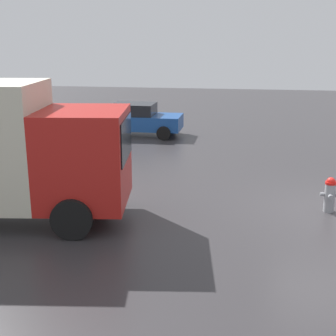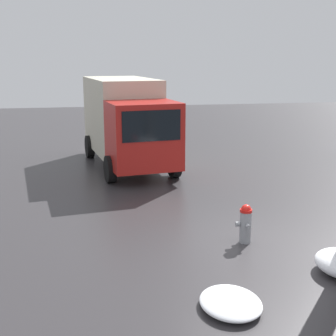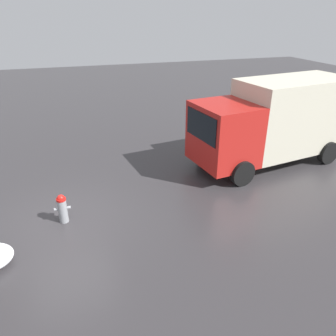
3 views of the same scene
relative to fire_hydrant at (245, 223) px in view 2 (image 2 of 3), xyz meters
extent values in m
plane|color=#333033|center=(0.00, 0.00, -0.46)|extent=(60.00, 60.00, 0.00)
cylinder|color=gray|center=(0.00, 0.00, -0.10)|extent=(0.26, 0.26, 0.71)
cylinder|color=red|center=(0.00, 0.00, 0.29)|extent=(0.27, 0.27, 0.06)
sphere|color=red|center=(0.00, 0.00, 0.32)|extent=(0.22, 0.22, 0.22)
cylinder|color=gray|center=(0.01, 0.18, -0.01)|extent=(0.12, 0.10, 0.11)
cylinder|color=gray|center=(-0.18, 0.00, -0.01)|extent=(0.10, 0.09, 0.09)
cylinder|color=gray|center=(0.18, -0.01, -0.01)|extent=(0.10, 0.09, 0.09)
cube|color=red|center=(5.75, 1.49, 1.08)|extent=(2.21, 2.47, 2.17)
cube|color=black|center=(4.79, 1.36, 1.52)|extent=(0.28, 1.85, 0.96)
cube|color=beige|center=(8.90, 1.92, 1.39)|extent=(4.70, 2.81, 2.79)
cylinder|color=black|center=(6.00, 0.40, -0.01)|extent=(0.93, 0.40, 0.90)
cylinder|color=black|center=(5.70, 2.60, -0.01)|extent=(0.93, 0.40, 0.90)
cylinder|color=black|center=(10.16, 0.97, -0.01)|extent=(0.93, 0.40, 0.90)
cylinder|color=black|center=(9.85, 3.18, -0.01)|extent=(0.93, 0.40, 0.90)
ellipsoid|color=white|center=(-2.62, 1.18, -0.36)|extent=(1.22, 1.02, 0.19)
camera|label=1|loc=(2.15, 11.46, 3.68)|focal=50.00mm
camera|label=2|loc=(-9.29, 3.48, 3.58)|focal=50.00mm
camera|label=3|loc=(0.44, -8.44, 5.08)|focal=35.00mm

